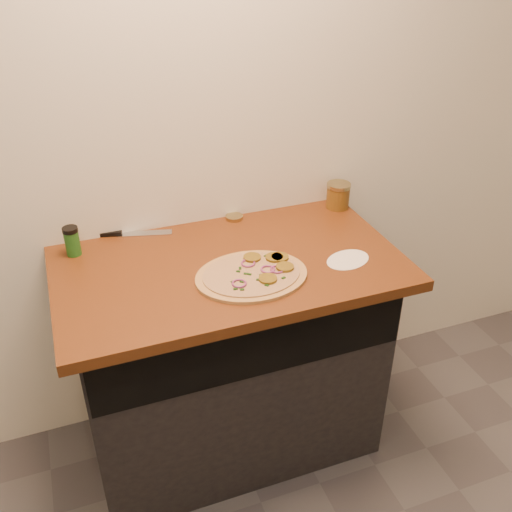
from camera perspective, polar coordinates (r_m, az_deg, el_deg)
name	(u,v)px	position (r m, az deg, el deg)	size (l,w,h in m)	color
cabinet	(230,359)	(2.29, -2.66, -10.24)	(1.10, 0.60, 0.86)	black
countertop	(229,267)	(2.00, -2.71, -1.06)	(1.20, 0.70, 0.04)	#642E13
pizza	(253,274)	(1.90, -0.29, -1.85)	(0.37, 0.37, 0.03)	tan
chefs_knife	(125,234)	(2.20, -13.00, 2.19)	(0.30, 0.10, 0.02)	#B7BAC1
mason_jar_lid	(234,217)	(2.26, -2.20, 3.90)	(0.07, 0.07, 0.01)	tan
salsa_jar	(338,195)	(2.36, 8.20, 6.02)	(0.10, 0.10, 0.11)	#A02110
spice_shaker	(72,241)	(2.10, -17.92, 1.44)	(0.05, 0.05, 0.11)	#1F5A1C
flour_spill	(348,260)	(2.02, 9.17, -0.37)	(0.17, 0.17, 0.00)	white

